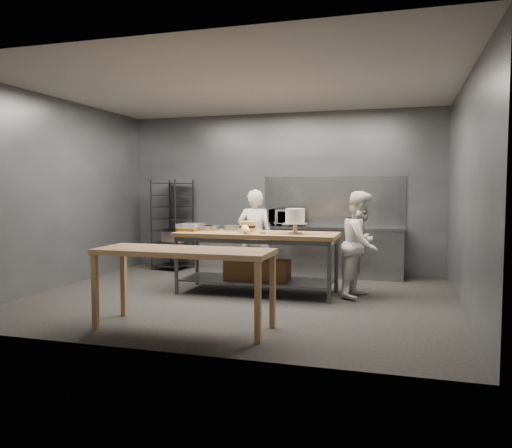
% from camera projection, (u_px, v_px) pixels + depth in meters
% --- Properties ---
extents(ground, '(6.00, 6.00, 0.00)m').
position_uv_depth(ground, '(240.00, 298.00, 7.21)').
color(ground, black).
rests_on(ground, ground).
extents(back_wall, '(6.00, 0.04, 3.00)m').
position_uv_depth(back_wall, '(280.00, 193.00, 9.50)').
color(back_wall, '#4C4F54').
rests_on(back_wall, ground).
extents(work_table, '(2.40, 0.90, 0.92)m').
position_uv_depth(work_table, '(256.00, 255.00, 7.49)').
color(work_table, olive).
rests_on(work_table, ground).
extents(near_counter, '(2.00, 0.70, 0.90)m').
position_uv_depth(near_counter, '(184.00, 257.00, 5.58)').
color(near_counter, '#9B6A40').
rests_on(near_counter, ground).
extents(back_counter, '(2.60, 0.60, 0.90)m').
position_uv_depth(back_counter, '(330.00, 251.00, 8.99)').
color(back_counter, slate).
rests_on(back_counter, ground).
extents(splashback_panel, '(2.60, 0.02, 0.90)m').
position_uv_depth(splashback_panel, '(333.00, 201.00, 9.21)').
color(splashback_panel, slate).
rests_on(splashback_panel, back_counter).
extents(speed_rack, '(0.70, 0.74, 1.75)m').
position_uv_depth(speed_rack, '(173.00, 226.00, 9.74)').
color(speed_rack, black).
rests_on(speed_rack, ground).
extents(chef_behind, '(0.61, 0.44, 1.56)m').
position_uv_depth(chef_behind, '(255.00, 237.00, 8.17)').
color(chef_behind, silver).
rests_on(chef_behind, ground).
extents(chef_right, '(0.76, 0.87, 1.54)m').
position_uv_depth(chef_right, '(361.00, 244.00, 7.22)').
color(chef_right, white).
rests_on(chef_right, ground).
extents(microwave, '(0.54, 0.37, 0.30)m').
position_uv_depth(microwave, '(285.00, 217.00, 9.18)').
color(microwave, black).
rests_on(microwave, back_counter).
extents(frosted_cake_stand, '(0.34, 0.34, 0.37)m').
position_uv_depth(frosted_cake_stand, '(295.00, 218.00, 7.18)').
color(frosted_cake_stand, '#ADA18A').
rests_on(frosted_cake_stand, work_table).
extents(layer_cake, '(0.25, 0.25, 0.16)m').
position_uv_depth(layer_cake, '(247.00, 227.00, 7.54)').
color(layer_cake, gold).
rests_on(layer_cake, work_table).
extents(cake_pans, '(0.78, 0.39, 0.07)m').
position_uv_depth(cake_pans, '(210.00, 228.00, 7.86)').
color(cake_pans, gray).
rests_on(cake_pans, work_table).
extents(piping_bag, '(0.28, 0.39, 0.12)m').
position_uv_depth(piping_bag, '(247.00, 230.00, 7.18)').
color(piping_bag, silver).
rests_on(piping_bag, work_table).
extents(offset_spatula, '(0.36, 0.02, 0.02)m').
position_uv_depth(offset_spatula, '(269.00, 233.00, 7.23)').
color(offset_spatula, slate).
rests_on(offset_spatula, work_table).
extents(pastry_clamshells, '(0.34, 0.38, 0.11)m').
position_uv_depth(pastry_clamshells, '(191.00, 227.00, 7.76)').
color(pastry_clamshells, '#92621D').
rests_on(pastry_clamshells, work_table).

